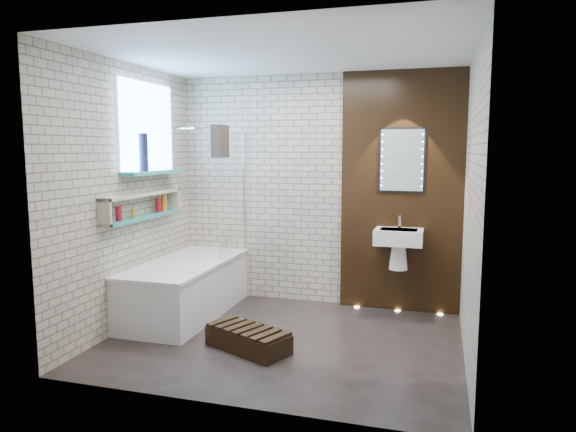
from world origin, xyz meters
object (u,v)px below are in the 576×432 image
(bath_screen, at_px, (231,193))
(walnut_step, at_px, (248,340))
(washbasin, at_px, (399,242))
(led_mirror, at_px, (402,160))
(bathtub, at_px, (186,288))

(bath_screen, relative_size, walnut_step, 1.82)
(washbasin, height_order, walnut_step, washbasin)
(bath_screen, height_order, walnut_step, bath_screen)
(bath_screen, height_order, washbasin, bath_screen)
(bath_screen, distance_m, walnut_step, 1.80)
(bath_screen, xyz_separation_m, walnut_step, (0.63, -1.19, -1.19))
(walnut_step, bearing_deg, led_mirror, 52.23)
(led_mirror, bearing_deg, bathtub, -160.22)
(bathtub, xyz_separation_m, led_mirror, (2.17, 0.78, 1.36))
(bath_screen, bearing_deg, walnut_step, -62.01)
(bath_screen, bearing_deg, washbasin, 5.78)
(led_mirror, relative_size, walnut_step, 0.91)
(bathtub, bearing_deg, led_mirror, 19.78)
(washbasin, bearing_deg, bathtub, -163.99)
(washbasin, bearing_deg, bath_screen, -174.22)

